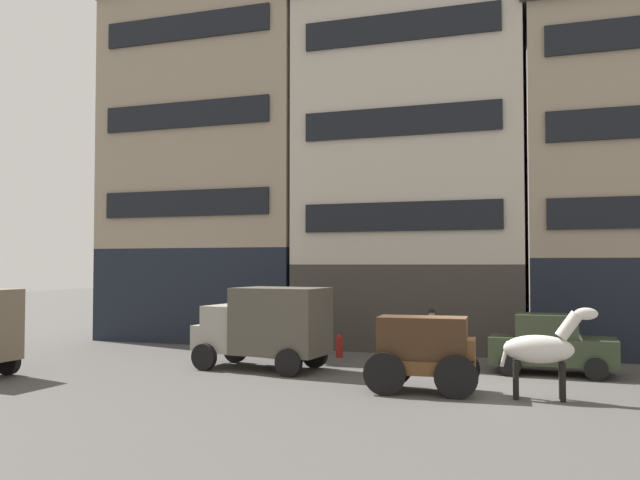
{
  "coord_description": "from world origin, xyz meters",
  "views": [
    {
      "loc": [
        1.91,
        -18.41,
        3.35
      ],
      "look_at": [
        -4.93,
        1.81,
        4.14
      ],
      "focal_mm": 37.47,
      "sensor_mm": 36.0,
      "label": 1
    }
  ],
  "objects_px": {
    "cargo_wagon": "(425,349)",
    "sedan_dark": "(551,344)",
    "draft_horse": "(543,348)",
    "fire_hydrant_curbside": "(339,346)",
    "delivery_truck_near": "(265,325)",
    "pedestrian_officer": "(432,332)"
  },
  "relations": [
    {
      "from": "cargo_wagon",
      "to": "sedan_dark",
      "type": "xyz_separation_m",
      "value": [
        3.18,
        4.16,
        -0.23
      ]
    },
    {
      "from": "cargo_wagon",
      "to": "draft_horse",
      "type": "xyz_separation_m",
      "value": [
        2.95,
        0.0,
        0.12
      ]
    },
    {
      "from": "fire_hydrant_curbside",
      "to": "delivery_truck_near",
      "type": "bearing_deg",
      "value": -113.36
    },
    {
      "from": "delivery_truck_near",
      "to": "sedan_dark",
      "type": "bearing_deg",
      "value": 12.73
    },
    {
      "from": "sedan_dark",
      "to": "fire_hydrant_curbside",
      "type": "xyz_separation_m",
      "value": [
        -7.24,
        1.42,
        -0.49
      ]
    },
    {
      "from": "draft_horse",
      "to": "fire_hydrant_curbside",
      "type": "distance_m",
      "value": 9.0
    },
    {
      "from": "delivery_truck_near",
      "to": "fire_hydrant_curbside",
      "type": "distance_m",
      "value": 3.82
    },
    {
      "from": "delivery_truck_near",
      "to": "pedestrian_officer",
      "type": "relative_size",
      "value": 2.5
    },
    {
      "from": "delivery_truck_near",
      "to": "fire_hydrant_curbside",
      "type": "xyz_separation_m",
      "value": [
        1.46,
        3.39,
        -1.0
      ]
    },
    {
      "from": "sedan_dark",
      "to": "fire_hydrant_curbside",
      "type": "distance_m",
      "value": 7.39
    },
    {
      "from": "draft_horse",
      "to": "sedan_dark",
      "type": "relative_size",
      "value": 0.63
    },
    {
      "from": "delivery_truck_near",
      "to": "pedestrian_officer",
      "type": "distance_m",
      "value": 6.04
    },
    {
      "from": "cargo_wagon",
      "to": "delivery_truck_near",
      "type": "bearing_deg",
      "value": 158.28
    },
    {
      "from": "fire_hydrant_curbside",
      "to": "sedan_dark",
      "type": "bearing_deg",
      "value": -11.11
    },
    {
      "from": "draft_horse",
      "to": "delivery_truck_near",
      "type": "bearing_deg",
      "value": 165.47
    },
    {
      "from": "draft_horse",
      "to": "pedestrian_officer",
      "type": "distance_m",
      "value": 6.96
    },
    {
      "from": "cargo_wagon",
      "to": "draft_horse",
      "type": "relative_size",
      "value": 1.27
    },
    {
      "from": "sedan_dark",
      "to": "fire_hydrant_curbside",
      "type": "bearing_deg",
      "value": 168.89
    },
    {
      "from": "pedestrian_officer",
      "to": "cargo_wagon",
      "type": "bearing_deg",
      "value": -82.65
    },
    {
      "from": "draft_horse",
      "to": "delivery_truck_near",
      "type": "xyz_separation_m",
      "value": [
        -8.47,
        2.2,
        0.15
      ]
    },
    {
      "from": "pedestrian_officer",
      "to": "fire_hydrant_curbside",
      "type": "distance_m",
      "value": 3.36
    },
    {
      "from": "cargo_wagon",
      "to": "delivery_truck_near",
      "type": "xyz_separation_m",
      "value": [
        -5.52,
        2.2,
        0.28
      ]
    }
  ]
}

